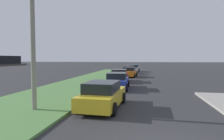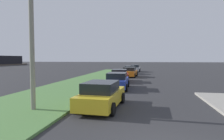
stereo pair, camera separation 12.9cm
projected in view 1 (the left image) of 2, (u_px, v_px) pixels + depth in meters
name	position (u px, v px, depth m)	size (l,w,h in m)	color
grass_median	(67.00, 90.00, 16.53)	(60.00, 6.00, 0.12)	#517F42
parked_car_yellow	(103.00, 95.00, 10.56)	(4.38, 2.18, 1.47)	gold
parked_car_blue	(117.00, 81.00, 17.26)	(4.36, 2.13, 1.47)	#23389E
parked_car_red	(119.00, 76.00, 22.57)	(4.38, 2.18, 1.47)	red
parked_car_orange	(129.00, 72.00, 28.61)	(4.40, 2.21, 1.47)	orange
parked_car_white	(129.00, 70.00, 34.09)	(4.34, 2.10, 1.47)	silver
parked_car_silver	(134.00, 68.00, 39.85)	(4.33, 2.07, 1.47)	#B2B5BA
streetlight	(40.00, 25.00, 9.64)	(1.01, 2.82, 7.50)	gray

